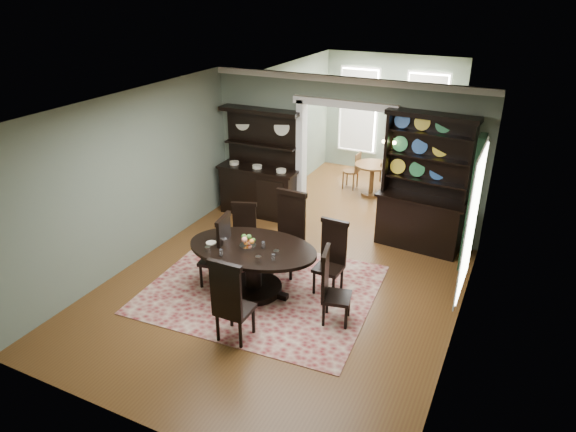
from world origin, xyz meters
name	(u,v)px	position (x,y,z in m)	size (l,w,h in m)	color
room	(274,205)	(0.00, 0.04, 1.58)	(5.51, 6.01, 3.01)	#593717
parlor	(380,124)	(0.00, 5.53, 1.52)	(3.51, 3.50, 3.01)	#593717
doorway_trim	(343,148)	(0.00, 3.00, 1.62)	(2.08, 0.25, 2.57)	silver
right_window	(472,214)	(2.69, 0.93, 1.60)	(0.15, 1.47, 2.12)	white
wall_sconce	(390,143)	(0.95, 2.85, 1.89)	(0.27, 0.21, 0.21)	gold
rug	(262,289)	(-0.27, 0.08, 0.01)	(3.56, 2.97, 0.01)	maroon
dining_table	(253,261)	(-0.36, -0.03, 0.57)	(2.20, 2.11, 0.82)	black
centerpiece	(248,244)	(-0.41, -0.08, 0.88)	(1.27, 0.82, 0.21)	white
chair_far_left	(244,233)	(-0.93, 0.68, 0.61)	(0.54, 0.53, 1.16)	black
chair_far_mid	(289,230)	(-0.16, 0.87, 0.76)	(0.55, 0.52, 1.44)	black
chair_far_right	(332,254)	(0.73, 0.59, 0.64)	(0.47, 0.45, 1.21)	black
chair_end_left	(220,250)	(-0.93, -0.09, 0.66)	(0.51, 0.53, 1.26)	black
chair_end_right	(330,285)	(1.04, -0.22, 0.62)	(0.50, 0.51, 1.18)	black
chair_near	(230,300)	(-0.01, -1.27, 0.69)	(0.51, 0.46, 1.32)	black
sideboard	(260,179)	(-1.74, 2.74, 0.79)	(1.73, 0.65, 2.26)	black
welsh_dresser	(422,201)	(1.67, 2.72, 0.92)	(1.67, 0.73, 2.54)	black
parlor_table	(372,175)	(0.11, 4.77, 0.50)	(0.82, 0.82, 0.76)	#593619
parlor_chair_left	(353,170)	(-0.41, 4.96, 0.48)	(0.38, 0.38, 0.91)	#593619
parlor_chair_right	(387,179)	(0.46, 4.80, 0.45)	(0.38, 0.37, 0.85)	#593619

